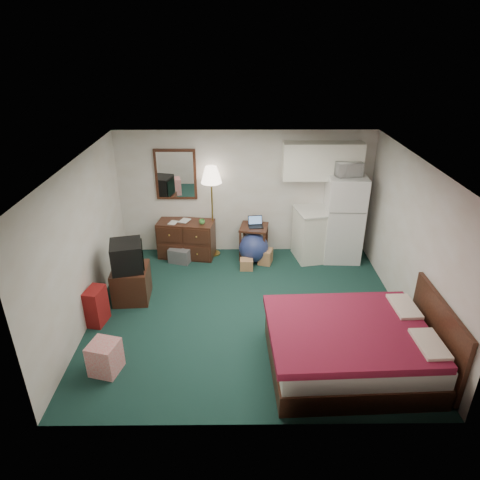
{
  "coord_description": "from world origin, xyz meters",
  "views": [
    {
      "loc": [
        -0.17,
        -5.8,
        4.13
      ],
      "look_at": [
        -0.12,
        0.42,
        1.11
      ],
      "focal_mm": 32.0,
      "sensor_mm": 36.0,
      "label": 1
    }
  ],
  "objects_px": {
    "fridge": "(343,218)",
    "tv_stand": "(131,283)",
    "kitchen_counter": "(319,234)",
    "floor_lamp": "(212,212)",
    "dresser": "(187,239)",
    "desk": "(254,242)",
    "suitcase": "(96,306)",
    "bed": "(350,348)"
  },
  "relations": [
    {
      "from": "suitcase",
      "to": "dresser",
      "type": "bearing_deg",
      "value": 72.92
    },
    {
      "from": "kitchen_counter",
      "to": "fridge",
      "type": "distance_m",
      "value": 0.57
    },
    {
      "from": "dresser",
      "to": "tv_stand",
      "type": "xyz_separation_m",
      "value": [
        -0.78,
        -1.56,
        -0.08
      ]
    },
    {
      "from": "kitchen_counter",
      "to": "suitcase",
      "type": "bearing_deg",
      "value": -161.3
    },
    {
      "from": "kitchen_counter",
      "to": "bed",
      "type": "relative_size",
      "value": 0.48
    },
    {
      "from": "bed",
      "to": "suitcase",
      "type": "bearing_deg",
      "value": 161.8
    },
    {
      "from": "fridge",
      "to": "suitcase",
      "type": "xyz_separation_m",
      "value": [
        -4.27,
        -2.14,
        -0.56
      ]
    },
    {
      "from": "suitcase",
      "to": "floor_lamp",
      "type": "bearing_deg",
      "value": 64.1
    },
    {
      "from": "desk",
      "to": "fridge",
      "type": "distance_m",
      "value": 1.82
    },
    {
      "from": "kitchen_counter",
      "to": "desk",
      "type": "bearing_deg",
      "value": 168.27
    },
    {
      "from": "fridge",
      "to": "bed",
      "type": "relative_size",
      "value": 0.82
    },
    {
      "from": "fridge",
      "to": "suitcase",
      "type": "height_order",
      "value": "fridge"
    },
    {
      "from": "fridge",
      "to": "tv_stand",
      "type": "xyz_separation_m",
      "value": [
        -3.88,
        -1.46,
        -0.57
      ]
    },
    {
      "from": "bed",
      "to": "kitchen_counter",
      "type": "bearing_deg",
      "value": 85.14
    },
    {
      "from": "fridge",
      "to": "suitcase",
      "type": "relative_size",
      "value": 2.83
    },
    {
      "from": "floor_lamp",
      "to": "desk",
      "type": "xyz_separation_m",
      "value": [
        0.82,
        -0.12,
        -0.59
      ]
    },
    {
      "from": "desk",
      "to": "bed",
      "type": "bearing_deg",
      "value": -60.07
    },
    {
      "from": "dresser",
      "to": "floor_lamp",
      "type": "height_order",
      "value": "floor_lamp"
    },
    {
      "from": "bed",
      "to": "suitcase",
      "type": "relative_size",
      "value": 3.44
    },
    {
      "from": "suitcase",
      "to": "bed",
      "type": "bearing_deg",
      "value": -5.41
    },
    {
      "from": "floor_lamp",
      "to": "kitchen_counter",
      "type": "xyz_separation_m",
      "value": [
        2.13,
        -0.14,
        -0.42
      ]
    },
    {
      "from": "kitchen_counter",
      "to": "dresser",
      "type": "bearing_deg",
      "value": 167.64
    },
    {
      "from": "fridge",
      "to": "bed",
      "type": "distance_m",
      "value": 3.29
    },
    {
      "from": "dresser",
      "to": "kitchen_counter",
      "type": "height_order",
      "value": "kitchen_counter"
    },
    {
      "from": "bed",
      "to": "suitcase",
      "type": "height_order",
      "value": "bed"
    },
    {
      "from": "tv_stand",
      "to": "fridge",
      "type": "bearing_deg",
      "value": 17.01
    },
    {
      "from": "floor_lamp",
      "to": "suitcase",
      "type": "bearing_deg",
      "value": -126.35
    },
    {
      "from": "bed",
      "to": "tv_stand",
      "type": "distance_m",
      "value": 3.73
    },
    {
      "from": "dresser",
      "to": "desk",
      "type": "relative_size",
      "value": 1.64
    },
    {
      "from": "floor_lamp",
      "to": "fridge",
      "type": "xyz_separation_m",
      "value": [
        2.57,
        -0.17,
        -0.06
      ]
    },
    {
      "from": "floor_lamp",
      "to": "suitcase",
      "type": "relative_size",
      "value": 3.04
    },
    {
      "from": "tv_stand",
      "to": "floor_lamp",
      "type": "bearing_deg",
      "value": 47.56
    },
    {
      "from": "fridge",
      "to": "bed",
      "type": "height_order",
      "value": "fridge"
    },
    {
      "from": "desk",
      "to": "suitcase",
      "type": "xyz_separation_m",
      "value": [
        -2.53,
        -2.19,
        -0.03
      ]
    },
    {
      "from": "floor_lamp",
      "to": "dresser",
      "type": "bearing_deg",
      "value": -172.52
    },
    {
      "from": "fridge",
      "to": "tv_stand",
      "type": "distance_m",
      "value": 4.18
    },
    {
      "from": "dresser",
      "to": "floor_lamp",
      "type": "relative_size",
      "value": 0.6
    },
    {
      "from": "kitchen_counter",
      "to": "floor_lamp",
      "type": "bearing_deg",
      "value": 165.39
    },
    {
      "from": "dresser",
      "to": "tv_stand",
      "type": "height_order",
      "value": "dresser"
    },
    {
      "from": "fridge",
      "to": "kitchen_counter",
      "type": "bearing_deg",
      "value": 178.86
    },
    {
      "from": "dresser",
      "to": "desk",
      "type": "bearing_deg",
      "value": 6.45
    },
    {
      "from": "dresser",
      "to": "tv_stand",
      "type": "distance_m",
      "value": 1.74
    }
  ]
}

